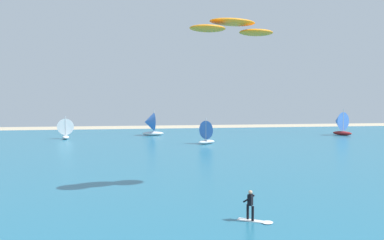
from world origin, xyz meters
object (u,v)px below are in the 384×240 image
at_px(sailboat_leading, 150,124).
at_px(kitesurfer, 254,210).
at_px(sailboat_near_shore, 340,123).
at_px(sailboat_center_horizon, 209,132).
at_px(kite, 233,27).
at_px(sailboat_mid_left, 66,128).

bearing_deg(sailboat_leading, kitesurfer, -90.33).
relative_size(sailboat_near_shore, sailboat_leading, 1.02).
relative_size(kitesurfer, sailboat_center_horizon, 0.47).
distance_m(kite, sailboat_mid_left, 50.95).
height_order(sailboat_center_horizon, sailboat_leading, sailboat_leading).
height_order(kitesurfer, sailboat_near_shore, sailboat_near_shore).
height_order(sailboat_mid_left, sailboat_leading, sailboat_leading).
height_order(sailboat_near_shore, sailboat_mid_left, sailboat_near_shore).
xyz_separation_m(sailboat_center_horizon, sailboat_leading, (-7.30, 17.83, 0.41)).
relative_size(sailboat_mid_left, sailboat_leading, 0.81).
xyz_separation_m(kite, sailboat_mid_left, (-16.11, 47.28, -10.01)).
relative_size(kite, sailboat_near_shore, 1.41).
distance_m(kitesurfer, sailboat_center_horizon, 43.03).
bearing_deg(sailboat_center_horizon, sailboat_mid_left, 149.05).
bearing_deg(sailboat_center_horizon, sailboat_leading, 112.26).
bearing_deg(kite, sailboat_leading, 91.08).
xyz_separation_m(kite, sailboat_near_shore, (35.43, 45.93, -9.53)).
height_order(kite, sailboat_center_horizon, kite).
distance_m(sailboat_center_horizon, sailboat_leading, 19.27).
height_order(kitesurfer, kite, kite).
bearing_deg(sailboat_leading, sailboat_mid_left, -163.89).
bearing_deg(sailboat_center_horizon, sailboat_near_shore, 22.59).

